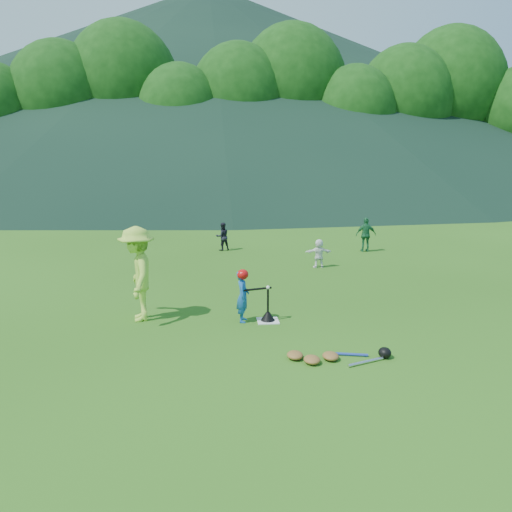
{
  "coord_description": "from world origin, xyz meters",
  "views": [
    {
      "loc": [
        -1.25,
        -9.96,
        3.44
      ],
      "look_at": [
        0.0,
        2.5,
        0.9
      ],
      "focal_mm": 35.0,
      "sensor_mm": 36.0,
      "label": 1
    }
  ],
  "objects": [
    {
      "name": "equipment_pile",
      "position": [
        0.82,
        -2.12,
        0.07
      ],
      "size": [
        1.8,
        0.64,
        0.19
      ],
      "color": "olive",
      "rests_on": "ground"
    },
    {
      "name": "home_plate",
      "position": [
        0.0,
        0.0,
        0.01
      ],
      "size": [
        0.45,
        0.45,
        0.02
      ],
      "primitive_type": "cube",
      "color": "silver",
      "rests_on": "ground"
    },
    {
      "name": "batter_gear",
      "position": [
        -0.5,
        0.05,
        0.99
      ],
      "size": [
        0.73,
        0.26,
        0.46
      ],
      "color": "#B90C0C",
      "rests_on": "ground"
    },
    {
      "name": "batter_child",
      "position": [
        -0.52,
        0.05,
        0.55
      ],
      "size": [
        0.32,
        0.43,
        1.1
      ],
      "primitive_type": "imported",
      "rotation": [
        0.0,
        0.0,
        1.42
      ],
      "color": "#16519C",
      "rests_on": "ground"
    },
    {
      "name": "outfield_fence",
      "position": [
        0.0,
        28.0,
        0.7
      ],
      "size": [
        70.07,
        0.08,
        1.33
      ],
      "color": "gray",
      "rests_on": "ground"
    },
    {
      "name": "tree_line",
      "position": [
        0.2,
        33.83,
        8.21
      ],
      "size": [
        70.04,
        11.4,
        14.82
      ],
      "color": "#382314",
      "rests_on": "ground"
    },
    {
      "name": "adult_coach",
      "position": [
        -2.71,
        0.39,
        1.0
      ],
      "size": [
        0.92,
        1.38,
        2.0
      ],
      "primitive_type": "imported",
      "rotation": [
        0.0,
        0.0,
        -1.43
      ],
      "color": "#A7D53E",
      "rests_on": "ground"
    },
    {
      "name": "batting_tee",
      "position": [
        0.0,
        0.0,
        0.13
      ],
      "size": [
        0.3,
        0.3,
        0.68
      ],
      "color": "black",
      "rests_on": "home_plate"
    },
    {
      "name": "ground",
      "position": [
        0.0,
        0.0,
        0.0
      ],
      "size": [
        120.0,
        120.0,
        0.0
      ],
      "primitive_type": "plane",
      "color": "#265313",
      "rests_on": "ground"
    },
    {
      "name": "fielder_c",
      "position": [
        4.47,
        7.32,
        0.62
      ],
      "size": [
        0.74,
        0.35,
        1.24
      ],
      "primitive_type": "imported",
      "rotation": [
        0.0,
        0.0,
        3.08
      ],
      "color": "#1E6539",
      "rests_on": "ground"
    },
    {
      "name": "baseball",
      "position": [
        0.0,
        0.0,
        0.74
      ],
      "size": [
        0.08,
        0.08,
        0.08
      ],
      "primitive_type": "sphere",
      "color": "white",
      "rests_on": "batting_tee"
    },
    {
      "name": "fielder_b",
      "position": [
        -0.67,
        8.08,
        0.51
      ],
      "size": [
        0.59,
        0.52,
        1.03
      ],
      "primitive_type": "imported",
      "rotation": [
        0.0,
        0.0,
        3.45
      ],
      "color": "black",
      "rests_on": "ground"
    },
    {
      "name": "fielder_d",
      "position": [
        2.21,
        4.95,
        0.45
      ],
      "size": [
        0.83,
        0.27,
        0.9
      ],
      "primitive_type": "imported",
      "rotation": [
        0.0,
        0.0,
        3.14
      ],
      "color": "white",
      "rests_on": "ground"
    },
    {
      "name": "distant_hills",
      "position": [
        -7.63,
        81.81,
        14.98
      ],
      "size": [
        155.0,
        140.0,
        32.0
      ],
      "color": "black",
      "rests_on": "ground"
    }
  ]
}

